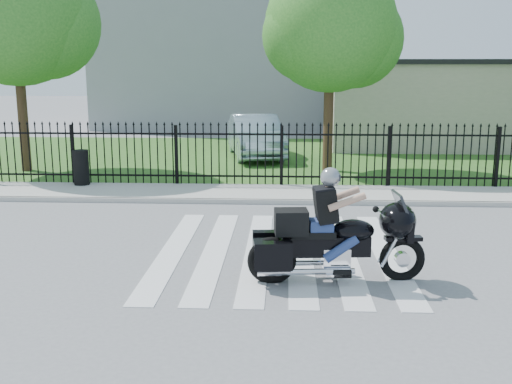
{
  "coord_description": "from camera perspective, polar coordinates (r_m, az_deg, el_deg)",
  "views": [
    {
      "loc": [
        0.11,
        -10.77,
        3.42
      ],
      "look_at": [
        -0.46,
        0.72,
        1.0
      ],
      "focal_mm": 42.0,
      "sensor_mm": 36.0,
      "label": 1
    }
  ],
  "objects": [
    {
      "name": "motorcycle_rider",
      "position": [
        9.67,
        7.3,
        -4.04
      ],
      "size": [
        2.89,
        1.05,
        1.91
      ],
      "rotation": [
        0.0,
        0.0,
        0.09
      ],
      "color": "black",
      "rests_on": "ground"
    },
    {
      "name": "building_low_roof",
      "position": [
        27.64,
        17.66,
        11.7
      ],
      "size": [
        10.2,
        6.2,
        0.2
      ],
      "primitive_type": "cube",
      "color": "black",
      "rests_on": "building_low"
    },
    {
      "name": "curb",
      "position": [
        15.15,
        2.36,
        -0.95
      ],
      "size": [
        40.0,
        0.12,
        0.12
      ],
      "primitive_type": "cube",
      "color": "#ADAAA3",
      "rests_on": "ground"
    },
    {
      "name": "building_tall",
      "position": [
        36.99,
        -2.06,
        15.86
      ],
      "size": [
        15.0,
        10.0,
        12.0
      ],
      "primitive_type": "cube",
      "color": "gray",
      "rests_on": "ground"
    },
    {
      "name": "ground",
      "position": [
        11.3,
        2.18,
        -5.74
      ],
      "size": [
        120.0,
        120.0,
        0.0
      ],
      "primitive_type": "plane",
      "color": "slate",
      "rests_on": "ground"
    },
    {
      "name": "crosswalk",
      "position": [
        11.3,
        2.18,
        -5.72
      ],
      "size": [
        5.0,
        5.5,
        0.01
      ],
      "primitive_type": null,
      "color": "silver",
      "rests_on": "ground"
    },
    {
      "name": "iron_fence",
      "position": [
        16.96,
        2.45,
        3.33
      ],
      "size": [
        26.0,
        0.04,
        1.8
      ],
      "color": "black",
      "rests_on": "ground"
    },
    {
      "name": "tree_left",
      "position": [
        21.18,
        -22.02,
        15.79
      ],
      "size": [
        4.8,
        4.8,
        7.58
      ],
      "color": "#382316",
      "rests_on": "ground"
    },
    {
      "name": "litter_bin",
      "position": [
        17.68,
        -16.31,
        2.26
      ],
      "size": [
        0.57,
        0.57,
        0.99
      ],
      "primitive_type": "cylinder",
      "rotation": [
        0.0,
        0.0,
        -0.39
      ],
      "color": "black",
      "rests_on": "sidewalk"
    },
    {
      "name": "grass_strip",
      "position": [
        23.02,
        2.55,
        3.34
      ],
      "size": [
        40.0,
        12.0,
        0.02
      ],
      "primitive_type": "cube",
      "color": "#2C571E",
      "rests_on": "ground"
    },
    {
      "name": "sidewalk",
      "position": [
        16.12,
        2.4,
        -0.16
      ],
      "size": [
        40.0,
        2.0,
        0.12
      ],
      "primitive_type": "cube",
      "color": "#ADAAA3",
      "rests_on": "ground"
    },
    {
      "name": "parked_car",
      "position": [
        22.88,
        -0.05,
        5.35
      ],
      "size": [
        2.59,
        5.1,
        1.6
      ],
      "primitive_type": "imported",
      "rotation": [
        0.0,
        0.0,
        0.19
      ],
      "color": "#92ABB7",
      "rests_on": "grass_strip"
    },
    {
      "name": "tree_mid",
      "position": [
        19.86,
        7.11,
        15.38
      ],
      "size": [
        4.2,
        4.2,
        6.78
      ],
      "color": "#382316",
      "rests_on": "ground"
    },
    {
      "name": "building_low",
      "position": [
        27.69,
        17.42,
        7.87
      ],
      "size": [
        10.0,
        6.0,
        3.5
      ],
      "primitive_type": "cube",
      "color": "beige",
      "rests_on": "ground"
    }
  ]
}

